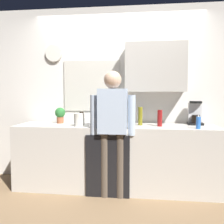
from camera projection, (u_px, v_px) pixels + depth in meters
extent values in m
plane|color=#8C6D4C|center=(113.00, 197.00, 3.33)|extent=(8.00, 8.00, 0.00)
cube|color=beige|center=(115.00, 157.00, 3.59)|extent=(2.74, 0.64, 0.88)
cube|color=black|center=(107.00, 167.00, 3.27)|extent=(0.56, 0.02, 0.79)
cube|color=white|center=(119.00, 95.00, 3.95)|extent=(4.34, 0.10, 2.60)
cube|color=beige|center=(92.00, 86.00, 3.93)|extent=(0.86, 0.02, 0.76)
cube|color=#8CA5C6|center=(92.00, 86.00, 3.94)|extent=(0.80, 0.02, 0.70)
cube|color=#B7B2A8|center=(155.00, 67.00, 3.64)|extent=(0.84, 0.32, 0.68)
cylinder|color=silver|center=(54.00, 53.00, 3.96)|extent=(0.26, 0.03, 0.26)
cube|color=black|center=(195.00, 124.00, 3.63)|extent=(0.20, 0.20, 0.03)
cube|color=silver|center=(195.00, 112.00, 3.67)|extent=(0.18, 0.08, 0.28)
cylinder|color=black|center=(196.00, 119.00, 3.59)|extent=(0.11, 0.11, 0.11)
cylinder|color=black|center=(196.00, 102.00, 3.60)|extent=(0.17, 0.17, 0.03)
cylinder|color=black|center=(81.00, 118.00, 3.64)|extent=(0.06, 0.06, 0.18)
cylinder|color=olive|center=(140.00, 116.00, 3.57)|extent=(0.06, 0.06, 0.25)
cylinder|color=maroon|center=(160.00, 118.00, 3.45)|extent=(0.06, 0.06, 0.22)
cylinder|color=#3351B2|center=(120.00, 124.00, 3.32)|extent=(0.08, 0.08, 0.10)
cylinder|color=#4C72A5|center=(100.00, 120.00, 3.80)|extent=(0.22, 0.22, 0.08)
cylinder|color=#9E5638|center=(60.00, 120.00, 3.80)|extent=(0.10, 0.10, 0.09)
sphere|color=#2D7233|center=(60.00, 113.00, 3.79)|extent=(0.15, 0.15, 0.15)
cylinder|color=blue|center=(198.00, 123.00, 3.21)|extent=(0.06, 0.06, 0.15)
cone|color=white|center=(199.00, 116.00, 3.20)|extent=(0.02, 0.02, 0.03)
cylinder|color=silver|center=(79.00, 120.00, 3.47)|extent=(0.14, 0.14, 0.17)
cylinder|color=brown|center=(105.00, 165.00, 3.31)|extent=(0.12, 0.12, 0.82)
cylinder|color=brown|center=(120.00, 165.00, 3.28)|extent=(0.12, 0.12, 0.82)
cube|color=silver|center=(113.00, 111.00, 3.24)|extent=(0.36, 0.20, 0.56)
sphere|color=#D8AD8C|center=(113.00, 80.00, 3.21)|extent=(0.22, 0.22, 0.22)
cylinder|color=silver|center=(94.00, 115.00, 3.28)|extent=(0.09, 0.09, 0.50)
cylinder|color=silver|center=(132.00, 115.00, 3.21)|extent=(0.09, 0.09, 0.50)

